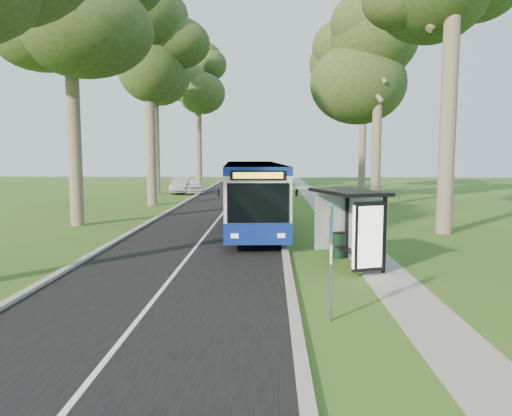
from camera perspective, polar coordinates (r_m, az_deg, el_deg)
The scene contains 17 objects.
ground at distance 17.58m, azimuth 3.46°, elevation -5.91°, with size 120.00×120.00×0.00m, color #33581B.
road at distance 27.58m, azimuth -4.46°, elevation -1.43°, with size 7.00×100.00×0.02m, color black.
kerb_east at distance 27.42m, azimuth 2.83°, elevation -1.36°, with size 0.25×100.00×0.12m, color #9E9B93.
kerb_west at distance 28.17m, azimuth -11.56°, elevation -1.28°, with size 0.25×100.00×0.12m, color #9E9B93.
centre_line at distance 27.58m, azimuth -4.46°, elevation -1.41°, with size 0.12×100.00×0.01m, color white.
footpath at distance 27.65m, azimuth 9.06°, elevation -1.47°, with size 1.50×100.00×0.02m, color gray.
bus at distance 24.13m, azimuth -0.38°, elevation 1.43°, with size 3.36×12.27×3.21m.
bus_stop_sign at distance 11.06m, azimuth 8.53°, elevation -4.61°, with size 0.09×0.37×2.64m.
bus_shelter at distance 16.17m, azimuth 11.21°, elevation -0.71°, with size 2.45×3.29×2.52m.
litter_bin at distance 18.03m, azimuth 9.48°, elevation -4.13°, with size 0.54×0.54×0.94m.
car_white at distance 46.39m, azimuth -7.27°, elevation 2.56°, with size 1.71×4.24×1.45m, color white.
car_silver at distance 46.58m, azimuth -8.51°, elevation 2.56°, with size 1.54×4.41×1.45m, color #B2B3BA.
tree_west_c at distance 37.08m, azimuth -12.18°, elevation 18.84°, with size 5.20×5.20×16.01m.
tree_west_d at distance 47.38m, azimuth -11.66°, elevation 18.03°, with size 5.20×5.20×18.19m.
tree_west_e at distance 56.28m, azimuth -6.64°, elevation 14.21°, with size 5.20×5.20×15.52m.
tree_east_c at distance 36.53m, azimuth 13.86°, elevation 16.52°, with size 5.20×5.20×13.89m.
tree_east_d at distance 48.48m, azimuth 12.25°, elevation 14.75°, with size 5.20×5.20×14.77m.
Camera 1 is at (-0.54, -17.17, 3.72)m, focal length 35.00 mm.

